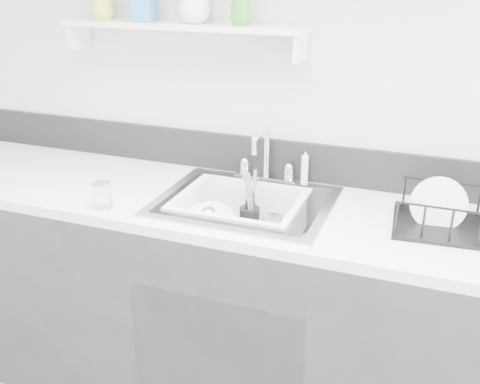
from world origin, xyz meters
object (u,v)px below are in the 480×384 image
at_px(counter_run, 244,306).
at_px(dish_rack, 452,211).
at_px(wash_tub, 240,219).
at_px(sink, 245,224).

distance_m(counter_run, dish_rack, 0.89).
xyz_separation_m(counter_run, wash_tub, (-0.02, 0.01, 0.38)).
height_order(sink, dish_rack, dish_rack).
height_order(counter_run, wash_tub, wash_tub).
relative_size(wash_tub, dish_rack, 1.26).
xyz_separation_m(counter_run, dish_rack, (0.72, 0.03, 0.52)).
xyz_separation_m(sink, wash_tub, (-0.02, 0.01, 0.01)).
bearing_deg(dish_rack, counter_run, 178.35).
xyz_separation_m(sink, dish_rack, (0.72, 0.03, 0.15)).
height_order(wash_tub, dish_rack, dish_rack).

